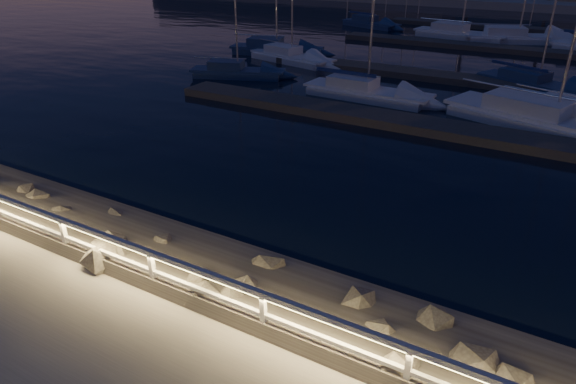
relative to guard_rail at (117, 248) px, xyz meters
name	(u,v)px	position (x,y,z in m)	size (l,w,h in m)	color
ground	(124,276)	(0.07, 0.00, -0.77)	(400.00, 400.00, 0.00)	#AAA39A
harbor_water	(451,69)	(0.07, 31.22, -1.74)	(400.00, 440.00, 0.60)	black
guard_rail	(117,248)	(0.00, 0.00, 0.00)	(44.11, 0.12, 1.06)	white
floating_docks	(456,58)	(0.07, 32.50, -1.17)	(22.00, 36.00, 0.40)	#575048
far_shore	(532,0)	(-0.06, 74.05, -0.48)	(160.00, 14.00, 5.20)	#AAA39A
sailboat_a	(235,71)	(-11.04, 20.15, -0.98)	(6.18, 3.78, 10.28)	navy
sailboat_b	(364,90)	(-1.91, 19.69, -0.96)	(7.28, 2.47, 12.24)	silver
sailboat_d	(549,118)	(7.56, 19.17, -0.90)	(10.46, 5.68, 17.05)	silver
sailboat_e	(274,48)	(-12.86, 27.89, -0.93)	(7.41, 3.85, 12.23)	navy
sailboat_f	(290,56)	(-10.41, 26.09, -0.96)	(7.21, 3.61, 11.85)	silver
sailboat_g	(535,83)	(6.11, 26.39, -0.98)	(7.29, 4.72, 12.09)	navy
sailboat_i	(370,23)	(-11.91, 45.13, -0.96)	(6.76, 3.81, 11.18)	navy
sailboat_j	(459,33)	(-2.27, 42.73, -0.91)	(8.62, 3.55, 14.28)	silver
sailboat_k	(515,37)	(2.52, 43.12, -0.91)	(9.33, 5.61, 15.35)	silver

